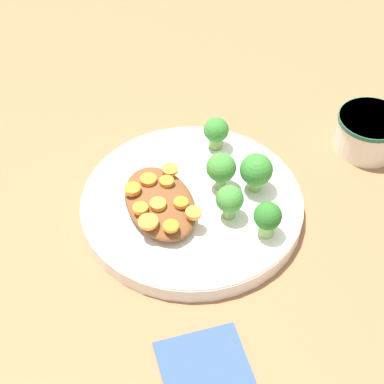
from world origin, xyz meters
name	(u,v)px	position (x,y,z in m)	size (l,w,h in m)	color
ground_plane	(192,211)	(0.00, 0.00, 0.00)	(4.00, 4.00, 0.00)	#8C603D
plate	(192,204)	(0.00, 0.00, 0.01)	(0.29, 0.29, 0.03)	white
dip_bowl	(369,131)	(-0.03, 0.28, 0.03)	(0.09, 0.09, 0.05)	white
stew_mound	(161,205)	(0.00, -0.04, 0.03)	(0.13, 0.08, 0.02)	brown
broccoli_floret_0	(256,171)	(0.01, 0.08, 0.05)	(0.04, 0.04, 0.06)	#7FA85B
broccoli_floret_1	(268,218)	(0.08, 0.06, 0.05)	(0.03, 0.03, 0.05)	#7FA85B
broccoli_floret_2	(216,132)	(-0.08, 0.07, 0.05)	(0.03, 0.03, 0.05)	#759E51
broccoli_floret_3	(230,200)	(0.04, 0.03, 0.05)	(0.03, 0.03, 0.05)	#759E51
broccoli_floret_4	(221,168)	(-0.01, 0.04, 0.05)	(0.04, 0.04, 0.05)	#7FA85B
carrot_slice_0	(181,203)	(0.02, -0.02, 0.05)	(0.02, 0.02, 0.01)	orange
carrot_slice_1	(167,181)	(-0.02, -0.03, 0.05)	(0.02, 0.02, 0.01)	orange
carrot_slice_2	(158,204)	(0.01, -0.05, 0.05)	(0.02, 0.02, 0.01)	orange
carrot_slice_3	(148,179)	(-0.03, -0.05, 0.05)	(0.02, 0.02, 0.01)	orange
carrot_slice_4	(132,189)	(-0.02, -0.07, 0.05)	(0.02, 0.02, 0.01)	orange
carrot_slice_5	(170,169)	(-0.04, -0.02, 0.05)	(0.02, 0.02, 0.00)	orange
carrot_slice_6	(171,226)	(0.05, -0.05, 0.05)	(0.02, 0.02, 0.00)	orange
carrot_slice_7	(194,213)	(0.04, -0.01, 0.05)	(0.02, 0.02, 0.01)	orange
carrot_slice_8	(148,222)	(0.04, -0.07, 0.05)	(0.02, 0.02, 0.00)	orange
carrot_slice_9	(140,208)	(0.01, -0.07, 0.05)	(0.02, 0.02, 0.01)	orange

